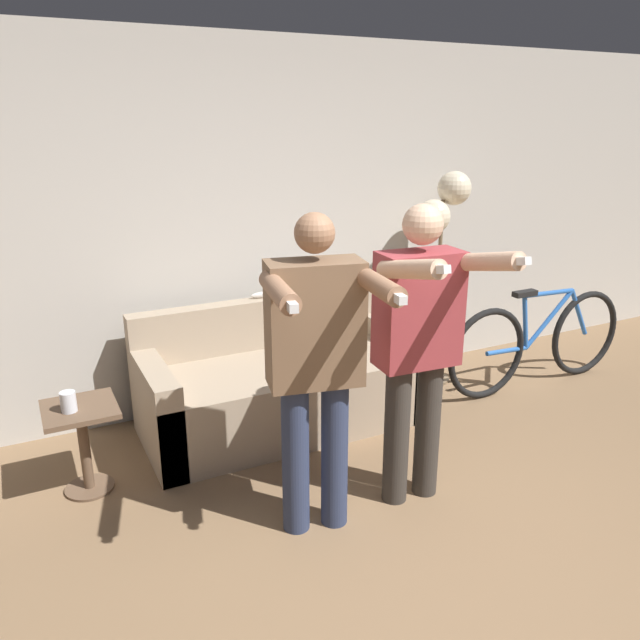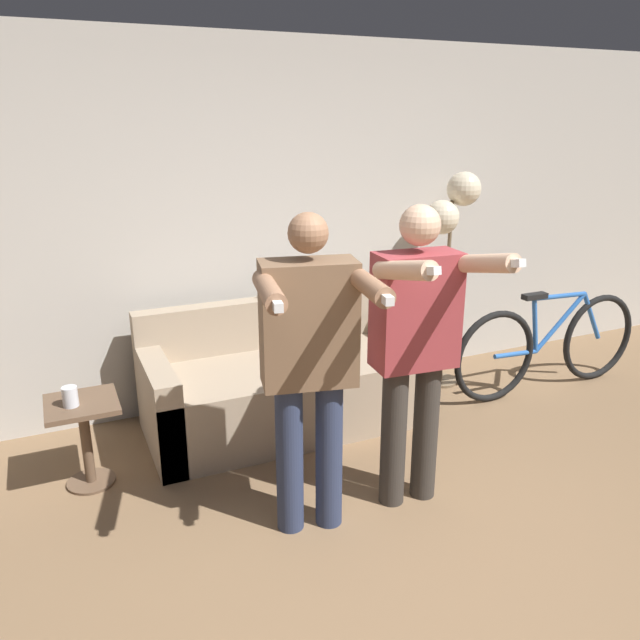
% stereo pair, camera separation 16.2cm
% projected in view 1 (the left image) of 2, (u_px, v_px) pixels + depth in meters
% --- Properties ---
extents(wall_back, '(10.00, 0.05, 2.60)m').
position_uv_depth(wall_back, '(246.00, 229.00, 4.46)').
color(wall_back, beige).
rests_on(wall_back, ground_plane).
extents(couch, '(1.91, 0.85, 0.83)m').
position_uv_depth(couch, '(282.00, 385.00, 4.32)').
color(couch, tan).
rests_on(couch, ground_plane).
extents(person_left, '(0.62, 0.75, 1.66)m').
position_uv_depth(person_left, '(316.00, 357.00, 3.00)').
color(person_left, '#2D3856').
rests_on(person_left, ground_plane).
extents(person_right, '(0.54, 0.69, 1.66)m').
position_uv_depth(person_right, '(419.00, 338.00, 3.26)').
color(person_right, '#38332D').
rests_on(person_right, ground_plane).
extents(cat, '(0.49, 0.13, 0.19)m').
position_uv_depth(cat, '(290.00, 284.00, 4.49)').
color(cat, silver).
rests_on(cat, couch).
extents(floor_lamp, '(0.44, 0.27, 1.68)m').
position_uv_depth(floor_lamp, '(443.00, 214.00, 4.72)').
color(floor_lamp, '#756047').
rests_on(floor_lamp, ground_plane).
extents(side_table, '(0.40, 0.40, 0.53)m').
position_uv_depth(side_table, '(83.00, 432.00, 3.52)').
color(side_table, brown).
rests_on(side_table, ground_plane).
extents(cup, '(0.08, 0.08, 0.11)m').
position_uv_depth(cup, '(68.00, 402.00, 3.40)').
color(cup, silver).
rests_on(cup, side_table).
extents(bicycle, '(1.76, 0.07, 0.81)m').
position_uv_depth(bicycle, '(538.00, 341.00, 4.92)').
color(bicycle, black).
rests_on(bicycle, ground_plane).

